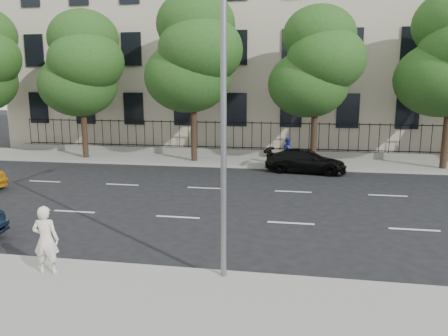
{
  "coord_description": "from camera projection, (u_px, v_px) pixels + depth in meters",
  "views": [
    {
      "loc": [
        4.19,
        -11.99,
        4.69
      ],
      "look_at": [
        1.59,
        3.0,
        1.75
      ],
      "focal_mm": 35.0,
      "sensor_mm": 36.0,
      "label": 1
    }
  ],
  "objects": [
    {
      "name": "ground",
      "position": [
        155.0,
        242.0,
        13.19
      ],
      "size": [
        120.0,
        120.0,
        0.0
      ],
      "primitive_type": "plane",
      "color": "black",
      "rests_on": "ground"
    },
    {
      "name": "pedestrian_far",
      "position": [
        288.0,
        151.0,
        24.68
      ],
      "size": [
        0.62,
        0.78,
        1.57
      ],
      "primitive_type": "imported",
      "rotation": [
        0.0,
        0.0,
        1.6
      ],
      "color": "navy",
      "rests_on": "far_sidewalk"
    },
    {
      "name": "tree_b",
      "position": [
        82.0,
        65.0,
        26.52
      ],
      "size": [
        5.53,
        5.12,
        8.97
      ],
      "color": "#382619",
      "rests_on": "far_sidewalk"
    },
    {
      "name": "street_light",
      "position": [
        228.0,
        64.0,
        10.09
      ],
      "size": [
        0.25,
        3.32,
        8.05
      ],
      "color": "slate",
      "rests_on": "near_sidewalk"
    },
    {
      "name": "iron_fence",
      "position": [
        233.0,
        147.0,
        28.26
      ],
      "size": [
        30.0,
        0.5,
        2.2
      ],
      "color": "slate",
      "rests_on": "far_sidewalk"
    },
    {
      "name": "far_sidewalk",
      "position": [
        229.0,
        160.0,
        26.72
      ],
      "size": [
        60.0,
        4.0,
        0.15
      ],
      "primitive_type": "cube",
      "color": "gray",
      "rests_on": "ground"
    },
    {
      "name": "masonry_building",
      "position": [
        248.0,
        27.0,
        33.68
      ],
      "size": [
        34.6,
        12.11,
        18.5
      ],
      "color": "#C3B29B",
      "rests_on": "ground"
    },
    {
      "name": "near_sidewalk",
      "position": [
        95.0,
        304.0,
        9.31
      ],
      "size": [
        60.0,
        4.0,
        0.15
      ],
      "primitive_type": "cube",
      "color": "gray",
      "rests_on": "ground"
    },
    {
      "name": "tree_d",
      "position": [
        317.0,
        63.0,
        24.16
      ],
      "size": [
        5.34,
        4.94,
        8.84
      ],
      "color": "#382619",
      "rests_on": "far_sidewalk"
    },
    {
      "name": "lane_markings",
      "position": [
        193.0,
        201.0,
        17.79
      ],
      "size": [
        49.6,
        4.62,
        0.01
      ],
      "primitive_type": null,
      "color": "silver",
      "rests_on": "ground"
    },
    {
      "name": "tree_c",
      "position": [
        194.0,
        54.0,
        25.23
      ],
      "size": [
        5.89,
        5.5,
        9.8
      ],
      "color": "#382619",
      "rests_on": "far_sidewalk"
    },
    {
      "name": "woman_near",
      "position": [
        46.0,
        240.0,
        10.51
      ],
      "size": [
        0.67,
        0.49,
        1.69
      ],
      "primitive_type": "imported",
      "rotation": [
        0.0,
        0.0,
        3.29
      ],
      "color": "silver",
      "rests_on": "near_sidewalk"
    },
    {
      "name": "black_sedan",
      "position": [
        305.0,
        161.0,
        23.4
      ],
      "size": [
        4.5,
        2.29,
        1.25
      ],
      "primitive_type": "imported",
      "rotation": [
        0.0,
        0.0,
        1.44
      ],
      "color": "black",
      "rests_on": "ground"
    }
  ]
}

